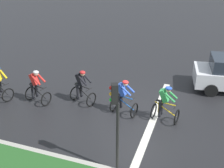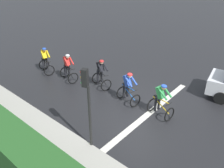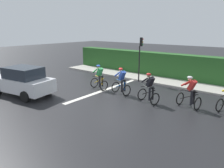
{
  "view_description": "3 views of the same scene",
  "coord_description": "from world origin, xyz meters",
  "px_view_note": "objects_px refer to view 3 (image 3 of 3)",
  "views": [
    {
      "loc": [
        -10.61,
        -2.53,
        7.29
      ],
      "look_at": [
        0.51,
        1.34,
        1.15
      ],
      "focal_mm": 47.77,
      "sensor_mm": 36.0,
      "label": 1
    },
    {
      "loc": [
        -8.14,
        -5.33,
        6.64
      ],
      "look_at": [
        -0.19,
        1.5,
        0.84
      ],
      "focal_mm": 38.14,
      "sensor_mm": 36.0,
      "label": 2
    },
    {
      "loc": [
        10.04,
        7.93,
        4.0
      ],
      "look_at": [
        0.89,
        0.58,
        0.81
      ],
      "focal_mm": 33.02,
      "sensor_mm": 36.0,
      "label": 3
    }
  ],
  "objects_px": {
    "cyclist_second": "(190,93)",
    "traffic_light_near_crossing": "(140,53)",
    "cyclist_mid": "(149,89)",
    "car_white": "(22,81)",
    "cyclist_fourth": "(122,82)",
    "cyclist_trailing": "(99,78)"
  },
  "relations": [
    {
      "from": "cyclist_second",
      "to": "traffic_light_near_crossing",
      "type": "bearing_deg",
      "value": -122.38
    },
    {
      "from": "cyclist_mid",
      "to": "traffic_light_near_crossing",
      "type": "distance_m",
      "value": 4.98
    },
    {
      "from": "car_white",
      "to": "traffic_light_near_crossing",
      "type": "height_order",
      "value": "traffic_light_near_crossing"
    },
    {
      "from": "car_white",
      "to": "traffic_light_near_crossing",
      "type": "relative_size",
      "value": 1.3
    },
    {
      "from": "cyclist_fourth",
      "to": "cyclist_trailing",
      "type": "distance_m",
      "value": 1.8
    },
    {
      "from": "cyclist_mid",
      "to": "cyclist_trailing",
      "type": "xyz_separation_m",
      "value": [
        -0.24,
        -3.9,
        0.0
      ]
    },
    {
      "from": "cyclist_mid",
      "to": "cyclist_trailing",
      "type": "relative_size",
      "value": 1.0
    },
    {
      "from": "cyclist_mid",
      "to": "traffic_light_near_crossing",
      "type": "xyz_separation_m",
      "value": [
        -3.78,
        -2.91,
        1.43
      ]
    },
    {
      "from": "cyclist_trailing",
      "to": "car_white",
      "type": "distance_m",
      "value": 4.8
    },
    {
      "from": "cyclist_fourth",
      "to": "traffic_light_near_crossing",
      "type": "height_order",
      "value": "traffic_light_near_crossing"
    },
    {
      "from": "cyclist_fourth",
      "to": "cyclist_trailing",
      "type": "xyz_separation_m",
      "value": [
        0.05,
        -1.8,
        0.0
      ]
    },
    {
      "from": "cyclist_fourth",
      "to": "traffic_light_near_crossing",
      "type": "relative_size",
      "value": 0.5
    },
    {
      "from": "cyclist_second",
      "to": "cyclist_mid",
      "type": "distance_m",
      "value": 2.1
    },
    {
      "from": "car_white",
      "to": "cyclist_mid",
      "type": "bearing_deg",
      "value": 118.37
    },
    {
      "from": "cyclist_fourth",
      "to": "car_white",
      "type": "xyz_separation_m",
      "value": [
        3.93,
        -4.63,
        0.08
      ]
    },
    {
      "from": "cyclist_second",
      "to": "cyclist_mid",
      "type": "xyz_separation_m",
      "value": [
        0.67,
        -1.99,
        0.0
      ]
    },
    {
      "from": "car_white",
      "to": "traffic_light_near_crossing",
      "type": "bearing_deg",
      "value": 152.79
    },
    {
      "from": "cyclist_second",
      "to": "cyclist_mid",
      "type": "bearing_deg",
      "value": -71.34
    },
    {
      "from": "cyclist_fourth",
      "to": "traffic_light_near_crossing",
      "type": "bearing_deg",
      "value": -166.74
    },
    {
      "from": "cyclist_mid",
      "to": "car_white",
      "type": "xyz_separation_m",
      "value": [
        3.63,
        -6.73,
        0.08
      ]
    },
    {
      "from": "cyclist_second",
      "to": "cyclist_fourth",
      "type": "bearing_deg",
      "value": -84.71
    },
    {
      "from": "cyclist_second",
      "to": "cyclist_trailing",
      "type": "distance_m",
      "value": 5.9
    }
  ]
}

